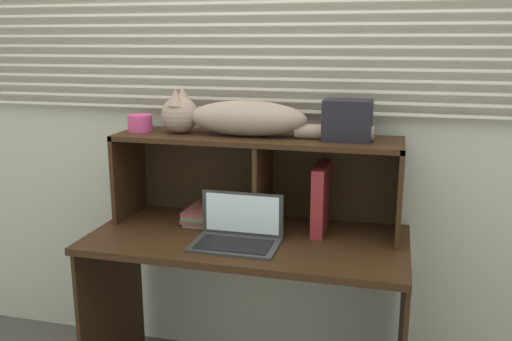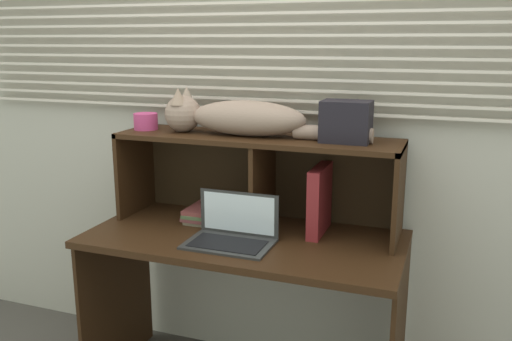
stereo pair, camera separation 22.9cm
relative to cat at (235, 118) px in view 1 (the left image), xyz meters
The scene contains 9 objects.
back_panel_with_blinds 0.23m from the cat, 65.66° to the left, with size 4.40×0.08×2.50m.
desk 0.66m from the cat, 57.36° to the right, with size 1.34×0.64×0.76m.
hutch_shelf_unit 0.22m from the cat, 17.48° to the left, with size 1.25×0.32×0.41m.
cat is the anchor object (origin of this frame).
laptop 0.51m from the cat, 71.87° to the right, with size 0.35×0.23×0.20m.
binder_upright 0.51m from the cat, ahead, with size 0.05×0.25×0.29m, color maroon.
book_stack 0.47m from the cat, behind, with size 0.19×0.26×0.06m.
small_basket 0.45m from the cat, behind, with size 0.11×0.11×0.08m, color #CB417C.
storage_box 0.49m from the cat, ahead, with size 0.20×0.14×0.17m, color black.
Camera 1 is at (0.58, -1.92, 1.58)m, focal length 38.31 mm.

